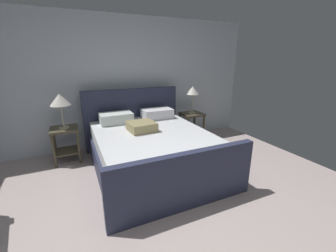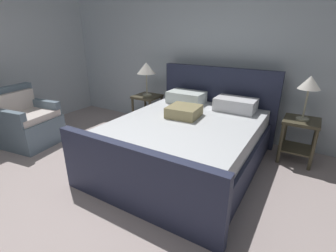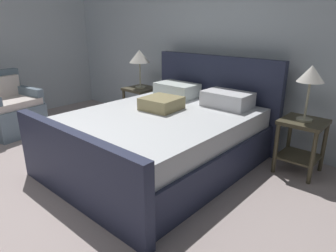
# 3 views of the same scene
# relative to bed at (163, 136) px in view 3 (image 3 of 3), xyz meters

# --- Properties ---
(ground_plane) EXTENTS (5.83, 5.68, 0.02)m
(ground_plane) POSITION_rel_bed_xyz_m (-0.30, -1.60, -0.36)
(ground_plane) COLOR #B3A19D
(wall_back) EXTENTS (5.95, 0.12, 2.51)m
(wall_back) POSITION_rel_bed_xyz_m (-0.30, 1.30, 0.91)
(wall_back) COLOR silver
(wall_back) RESTS_ON ground
(bed) EXTENTS (1.87, 2.29, 1.17)m
(bed) POSITION_rel_bed_xyz_m (0.00, 0.00, 0.00)
(bed) COLOR #2A2F48
(bed) RESTS_ON ground
(nightstand_right) EXTENTS (0.44, 0.44, 0.60)m
(nightstand_right) POSITION_rel_bed_xyz_m (1.25, 0.84, 0.06)
(nightstand_right) COLOR #49422E
(nightstand_right) RESTS_ON ground
(table_lamp_right) EXTENTS (0.27, 0.27, 0.58)m
(table_lamp_right) POSITION_rel_bed_xyz_m (1.25, 0.84, 0.72)
(table_lamp_right) COLOR #B7B293
(table_lamp_right) RESTS_ON nightstand_right
(nightstand_left) EXTENTS (0.44, 0.44, 0.60)m
(nightstand_left) POSITION_rel_bed_xyz_m (-1.25, 0.83, 0.06)
(nightstand_left) COLOR #49422E
(nightstand_left) RESTS_ON ground
(table_lamp_left) EXTENTS (0.32, 0.32, 0.58)m
(table_lamp_left) POSITION_rel_bed_xyz_m (-1.25, 0.83, 0.73)
(table_lamp_left) COLOR #B7B293
(table_lamp_left) RESTS_ON nightstand_left
(armchair) EXTENTS (0.83, 0.82, 0.90)m
(armchair) POSITION_rel_bed_xyz_m (-2.43, -0.74, 0.00)
(armchair) COLOR slate
(armchair) RESTS_ON ground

